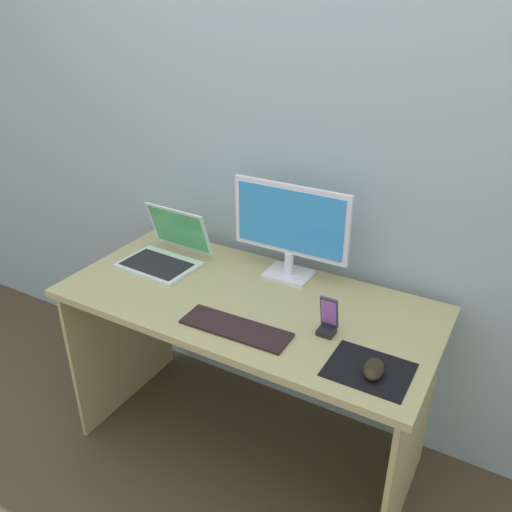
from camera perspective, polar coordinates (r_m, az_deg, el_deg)
name	(u,v)px	position (r m, az deg, el deg)	size (l,w,h in m)	color
ground_plane	(248,445)	(2.42, -0.85, -19.97)	(8.00, 8.00, 0.00)	#483827
wall_back	(298,141)	(2.06, 4.60, 12.41)	(6.00, 0.04, 2.50)	#94A8B0
desk	(247,333)	(2.03, -0.97, -8.46)	(1.40, 0.66, 0.75)	tan
monitor	(290,227)	(2.00, 3.75, 3.20)	(0.48, 0.14, 0.38)	silver
laptop	(165,253)	(2.20, -9.88, 0.36)	(0.32, 0.30, 0.22)	silver
keyboard_external	(236,328)	(1.77, -2.23, -7.89)	(0.38, 0.12, 0.01)	black
mousepad	(369,370)	(1.64, 12.25, -12.06)	(0.25, 0.20, 0.00)	black
mouse	(374,369)	(1.61, 12.74, -11.99)	(0.06, 0.10, 0.04)	black
phone_in_dock	(328,321)	(1.75, 7.88, -7.03)	(0.06, 0.06, 0.14)	black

